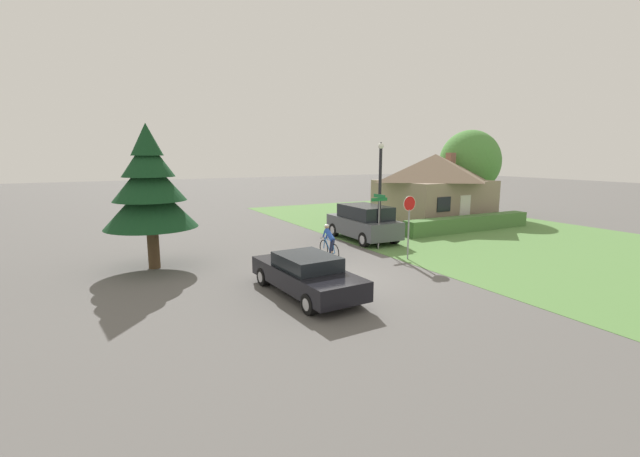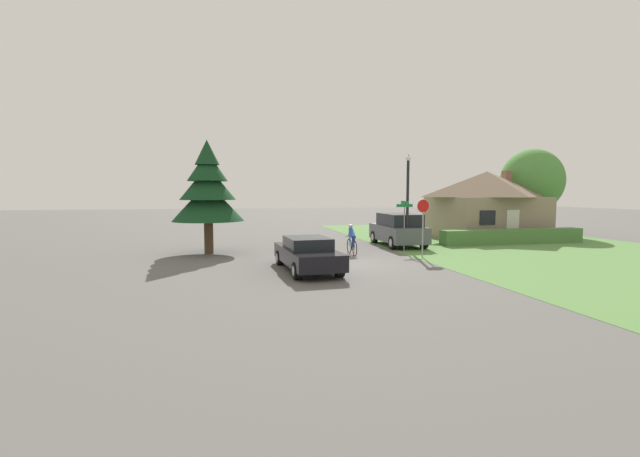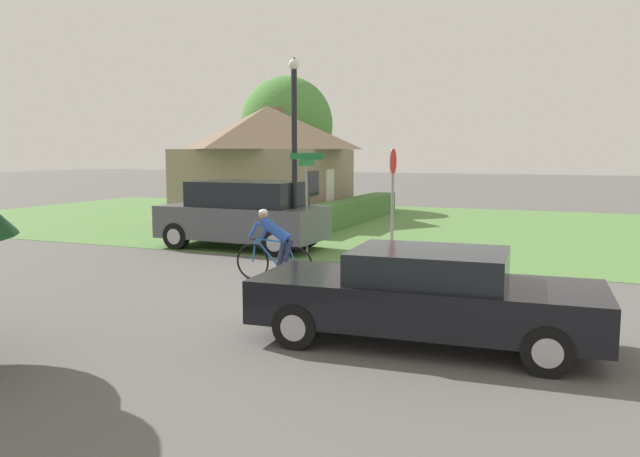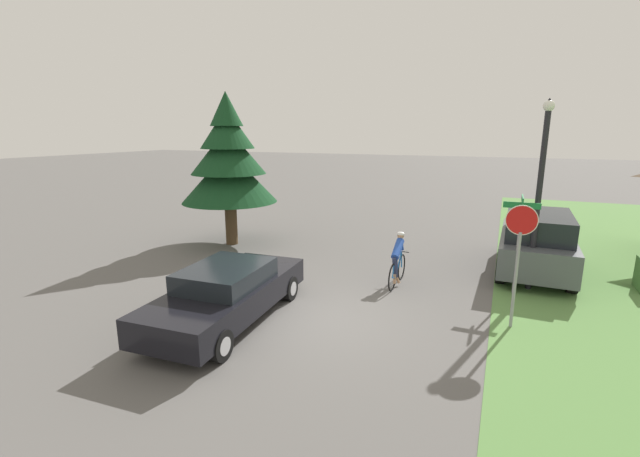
# 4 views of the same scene
# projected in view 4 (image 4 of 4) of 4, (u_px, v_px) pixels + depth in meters

# --- Properties ---
(ground_plane) EXTENTS (140.00, 140.00, 0.00)m
(ground_plane) POSITION_uv_depth(u_px,v_px,m) (314.00, 318.00, 10.01)
(ground_plane) COLOR #5B5956
(sedan_left_lane) EXTENTS (2.07, 4.84, 1.33)m
(sedan_left_lane) POSITION_uv_depth(u_px,v_px,m) (228.00, 293.00, 9.76)
(sedan_left_lane) COLOR black
(sedan_left_lane) RESTS_ON ground
(cyclist) EXTENTS (0.44, 1.79, 1.51)m
(cyclist) POSITION_uv_depth(u_px,v_px,m) (398.00, 260.00, 12.05)
(cyclist) COLOR black
(cyclist) RESTS_ON ground
(parked_suv_right) EXTENTS (2.16, 4.62, 1.87)m
(parked_suv_right) POSITION_uv_depth(u_px,v_px,m) (536.00, 242.00, 13.10)
(parked_suv_right) COLOR #4C5156
(parked_suv_right) RESTS_ON ground
(stop_sign) EXTENTS (0.65, 0.07, 2.77)m
(stop_sign) POSITION_uv_depth(u_px,v_px,m) (519.00, 244.00, 9.15)
(stop_sign) COLOR gray
(stop_sign) RESTS_ON ground
(street_lamp) EXTENTS (0.28, 0.28, 5.10)m
(street_lamp) POSITION_uv_depth(u_px,v_px,m) (540.00, 185.00, 11.26)
(street_lamp) COLOR black
(street_lamp) RESTS_ON ground
(street_name_sign) EXTENTS (0.90, 0.90, 2.64)m
(street_name_sign) POSITION_uv_depth(u_px,v_px,m) (520.00, 227.00, 11.17)
(street_name_sign) COLOR gray
(street_name_sign) RESTS_ON ground
(conifer_tall_near) EXTENTS (3.56, 3.56, 5.70)m
(conifer_tall_near) POSITION_uv_depth(u_px,v_px,m) (228.00, 161.00, 15.93)
(conifer_tall_near) COLOR #4C3823
(conifer_tall_near) RESTS_ON ground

